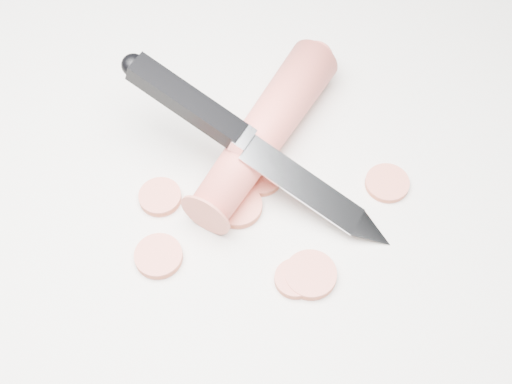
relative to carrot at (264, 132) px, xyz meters
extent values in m
plane|color=silver|center=(-0.01, -0.03, -0.02)|extent=(2.40, 2.40, 0.00)
cylinder|color=#DF5347|center=(0.00, 0.00, 0.00)|extent=(0.15, 0.15, 0.04)
cylinder|color=#CA5C49|center=(-0.10, -0.08, -0.02)|extent=(0.03, 0.03, 0.01)
cylinder|color=#CA5C49|center=(-0.03, -0.05, -0.02)|extent=(0.04, 0.04, 0.01)
cylinder|color=#CA5C49|center=(-0.01, -0.03, -0.02)|extent=(0.03, 0.03, 0.01)
cylinder|color=#CA5C49|center=(-0.01, -0.12, -0.02)|extent=(0.03, 0.03, 0.01)
cylinder|color=#CA5C49|center=(0.08, -0.06, -0.02)|extent=(0.03, 0.03, 0.01)
cylinder|color=#CA5C49|center=(-0.09, -0.03, -0.02)|extent=(0.03, 0.03, 0.01)
cylinder|color=#CA5C49|center=(0.00, -0.12, -0.02)|extent=(0.04, 0.04, 0.01)
camera|label=1|loc=(-0.09, -0.32, 0.44)|focal=50.00mm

